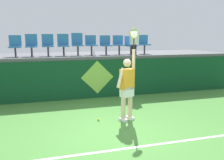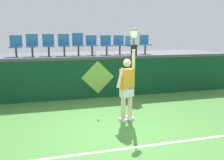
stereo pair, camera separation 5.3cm
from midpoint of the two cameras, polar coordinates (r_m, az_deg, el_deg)
The scene contains 19 objects.
ground_plane at distance 6.02m, azimuth 0.10°, elevation -12.67°, with size 40.00×40.00×0.00m, color #478438.
court_back_wall at distance 9.09m, azimuth -5.91°, elevation 0.21°, with size 12.59×0.20×1.47m, color #0F4223.
spectator_platform at distance 10.29m, azimuth -7.27°, elevation 5.89°, with size 12.59×2.76×0.12m, color #56565B.
court_baseline_stripe at distance 5.28m, azimuth 2.73°, elevation -16.19°, with size 11.33×0.08×0.01m, color white.
tennis_player at distance 6.60m, azimuth 3.42°, elevation -1.47°, with size 0.71×0.39×2.58m.
tennis_ball at distance 6.83m, azimuth -3.48°, elevation -9.47°, with size 0.07×0.07×0.07m, color #D1E533.
water_bottle at distance 9.21m, azimuth -4.52°, elevation 6.46°, with size 0.07×0.07×0.23m, color white.
stadium_chair_0 at distance 9.64m, azimuth -22.44°, elevation 7.79°, with size 0.44×0.42×0.80m.
stadium_chair_1 at distance 9.60m, azimuth -18.99°, elevation 8.14°, with size 0.44×0.42×0.84m.
stadium_chair_2 at distance 9.58m, azimuth -15.35°, elevation 8.36°, with size 0.44×0.42×0.84m.
stadium_chair_3 at distance 9.60m, azimuth -11.80°, elevation 8.54°, with size 0.44×0.42×0.85m.
stadium_chair_4 at distance 9.66m, azimuth -8.47°, elevation 8.78°, with size 0.44×0.42×0.88m.
stadium_chair_5 at distance 9.74m, azimuth -5.20°, elevation 8.68°, with size 0.44×0.42×0.79m.
stadium_chair_6 at distance 9.87m, azimuth -1.69°, elevation 8.69°, with size 0.44×0.42×0.79m.
stadium_chair_7 at distance 10.02m, azimuth 1.48°, elevation 8.76°, with size 0.44×0.42×0.79m.
stadium_chair_8 at distance 10.19m, azimuth 4.32°, elevation 8.62°, with size 0.44×0.42×0.76m.
stadium_chair_9 at distance 10.41m, azimuth 7.55°, elevation 8.79°, with size 0.44×0.42×0.81m.
spectator_0 at distance 9.78m, azimuth 5.19°, elevation 9.33°, with size 0.34×0.20×1.09m.
wall_signage_mount at distance 9.21m, azimuth -3.66°, elevation -4.29°, with size 1.27×0.01×1.45m.
Camera 1 is at (-1.53, -5.30, 2.40)m, focal length 37.97 mm.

